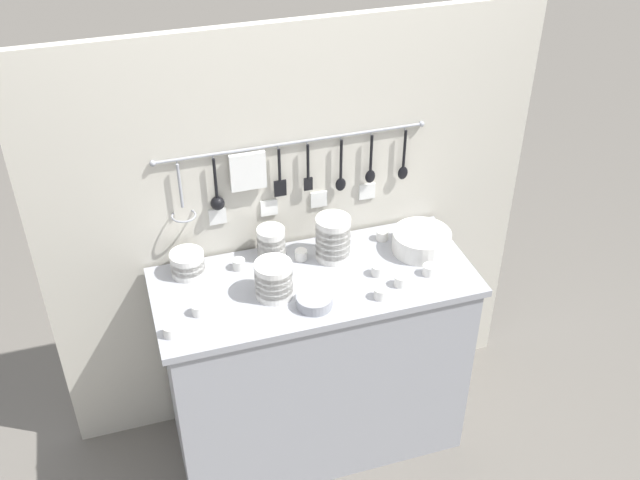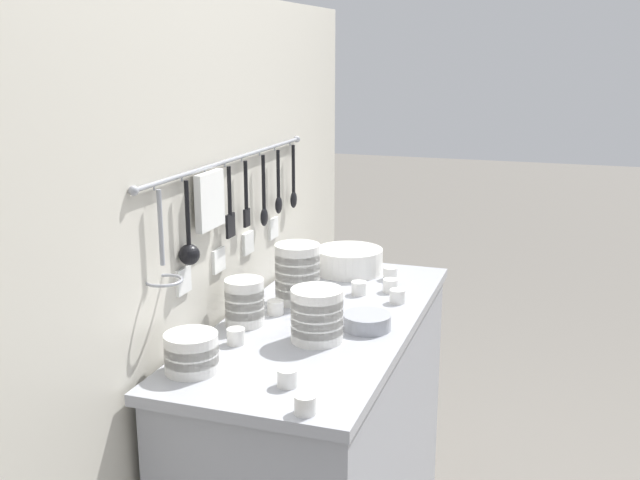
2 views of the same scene
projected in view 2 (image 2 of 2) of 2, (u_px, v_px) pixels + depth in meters
counter at (322, 455)px, 2.35m from camera, size 1.27×0.55×0.92m
back_wall at (228, 303)px, 2.33m from camera, size 2.07×0.11×1.85m
bowl_stack_tall_left at (297, 273)px, 2.35m from camera, size 0.14×0.14×0.19m
bowl_stack_nested_right at (244, 302)px, 2.16m from camera, size 0.11×0.11×0.14m
bowl_stack_back_corner at (191, 353)px, 1.85m from camera, size 0.13×0.13×0.10m
bowl_stack_wide_centre at (317, 315)px, 2.04m from camera, size 0.14×0.14×0.15m
plate_stack at (349, 261)px, 2.68m from camera, size 0.24×0.24×0.09m
steel_mixing_bowl at (367, 322)px, 2.14m from camera, size 0.14×0.14×0.04m
cup_by_caddy at (390, 285)px, 2.47m from camera, size 0.05×0.05×0.04m
cup_back_left at (359, 288)px, 2.44m from camera, size 0.05×0.05×0.04m
cup_beside_plates at (397, 296)px, 2.36m from camera, size 0.05×0.05×0.04m
cup_mid_row at (305, 404)px, 1.64m from camera, size 0.05×0.05×0.04m
cup_edge_far at (236, 336)px, 2.03m from camera, size 0.05×0.05×0.04m
cup_back_right at (306, 273)px, 2.61m from camera, size 0.05×0.05×0.04m
cup_edge_near at (288, 378)px, 1.77m from camera, size 0.05×0.05×0.04m
cup_centre at (390, 273)px, 2.60m from camera, size 0.05×0.05×0.04m
cup_front_right at (276, 307)px, 2.26m from camera, size 0.05×0.05×0.04m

